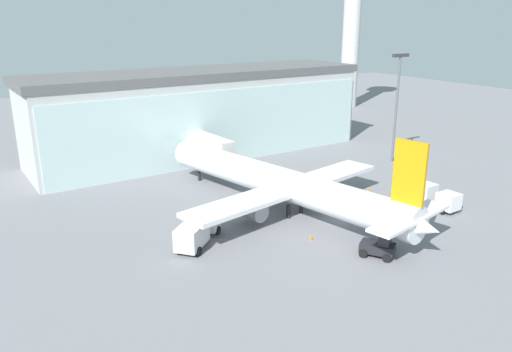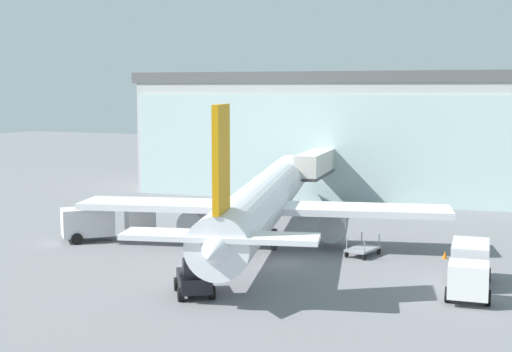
# 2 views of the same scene
# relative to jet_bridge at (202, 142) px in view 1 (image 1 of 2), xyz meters

# --- Properties ---
(ground) EXTENTS (240.00, 240.00, 0.00)m
(ground) POSITION_rel_jet_bridge_xyz_m (4.47, -25.16, -4.42)
(ground) COLOR slate
(terminal_building) EXTENTS (56.69, 17.25, 13.95)m
(terminal_building) POSITION_rel_jet_bridge_xyz_m (4.48, 9.44, 2.55)
(terminal_building) COLOR #B0B0B0
(terminal_building) RESTS_ON ground
(jet_bridge) EXTENTS (3.59, 14.58, 5.79)m
(jet_bridge) POSITION_rel_jet_bridge_xyz_m (0.00, 0.00, 0.00)
(jet_bridge) COLOR beige
(jet_bridge) RESTS_ON ground
(control_tower) EXTENTS (9.34, 9.34, 35.98)m
(control_tower) POSITION_rel_jet_bridge_xyz_m (57.04, 33.81, 18.22)
(control_tower) COLOR beige
(control_tower) RESTS_ON ground
(apron_light_mast) EXTENTS (3.20, 0.40, 16.79)m
(apron_light_mast) POSITION_rel_jet_bridge_xyz_m (28.39, -10.46, 5.67)
(apron_light_mast) COLOR #59595E
(apron_light_mast) RESTS_ON ground
(airplane) EXTENTS (28.63, 39.75, 11.26)m
(airplane) POSITION_rel_jet_bridge_xyz_m (1.30, -19.42, -1.04)
(airplane) COLOR silver
(airplane) RESTS_ON ground
(catering_truck) EXTENTS (6.85, 6.57, 2.65)m
(catering_truck) POSITION_rel_jet_bridge_xyz_m (-11.09, -22.87, -2.96)
(catering_truck) COLOR silver
(catering_truck) RESTS_ON ground
(fuel_truck) EXTENTS (2.93, 7.44, 2.65)m
(fuel_truck) POSITION_rel_jet_bridge_xyz_m (17.61, -27.05, -2.96)
(fuel_truck) COLOR silver
(fuel_truck) RESTS_ON ground
(baggage_cart) EXTENTS (2.27, 3.12, 1.50)m
(baggage_cart) POSITION_rel_jet_bridge_xyz_m (9.55, -20.62, -3.92)
(baggage_cart) COLOR gray
(baggage_cart) RESTS_ON ground
(pushback_tug) EXTENTS (3.47, 3.72, 2.30)m
(pushback_tug) POSITION_rel_jet_bridge_xyz_m (2.70, -34.17, -3.45)
(pushback_tug) COLOR black
(pushback_tug) RESTS_ON ground
(safety_cone_nose) EXTENTS (0.36, 0.36, 0.55)m
(safety_cone_nose) POSITION_rel_jet_bridge_xyz_m (-0.65, -27.91, -4.15)
(safety_cone_nose) COLOR orange
(safety_cone_nose) RESTS_ON ground
(safety_cone_wingtip) EXTENTS (0.36, 0.36, 0.55)m
(safety_cone_wingtip) POSITION_rel_jet_bridge_xyz_m (15.21, -19.27, -4.15)
(safety_cone_wingtip) COLOR orange
(safety_cone_wingtip) RESTS_ON ground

